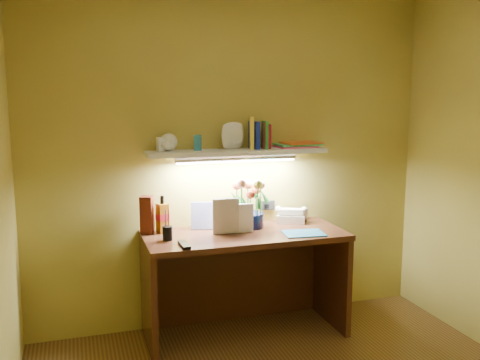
% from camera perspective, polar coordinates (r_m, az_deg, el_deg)
% --- Properties ---
extents(desk, '(1.40, 0.60, 0.75)m').
position_cam_1_polar(desk, '(3.86, 0.52, -11.03)').
color(desk, '#381A0F').
rests_on(desk, ground).
extents(flower_bouquet, '(0.28, 0.28, 0.37)m').
position_cam_1_polar(flower_bouquet, '(3.86, 1.00, -2.40)').
color(flower_bouquet, black).
rests_on(flower_bouquet, desk).
extents(telephone, '(0.25, 0.22, 0.12)m').
position_cam_1_polar(telephone, '(4.05, 5.48, -3.66)').
color(telephone, white).
rests_on(telephone, desk).
extents(desk_clock, '(0.09, 0.06, 0.08)m').
position_cam_1_polar(desk_clock, '(4.15, 6.59, -3.63)').
color(desk_clock, silver).
rests_on(desk_clock, desk).
extents(whisky_bottle, '(0.09, 0.09, 0.26)m').
position_cam_1_polar(whisky_bottle, '(3.76, -8.28, -3.64)').
color(whisky_bottle, '#A05B10').
rests_on(whisky_bottle, desk).
extents(whisky_box, '(0.11, 0.11, 0.26)m').
position_cam_1_polar(whisky_box, '(3.77, -9.89, -3.66)').
color(whisky_box, '#581E0F').
rests_on(whisky_box, desk).
extents(pen_cup, '(0.07, 0.07, 0.16)m').
position_cam_1_polar(pen_cup, '(3.57, -7.75, -5.14)').
color(pen_cup, black).
rests_on(pen_cup, desk).
extents(art_card, '(0.20, 0.09, 0.19)m').
position_cam_1_polar(art_card, '(3.84, -3.80, -3.80)').
color(art_card, white).
rests_on(art_card, desk).
extents(tv_remote, '(0.05, 0.17, 0.02)m').
position_cam_1_polar(tv_remote, '(3.44, -5.97, -6.87)').
color(tv_remote, black).
rests_on(tv_remote, desk).
extents(blue_folder, '(0.30, 0.24, 0.01)m').
position_cam_1_polar(blue_folder, '(3.74, 6.81, -5.67)').
color(blue_folder, teal).
rests_on(blue_folder, desk).
extents(desk_book_a, '(0.19, 0.04, 0.25)m').
position_cam_1_polar(desk_book_a, '(3.66, -2.93, -3.97)').
color(desk_book_a, beige).
rests_on(desk_book_a, desk).
extents(desk_book_b, '(0.15, 0.03, 0.21)m').
position_cam_1_polar(desk_book_b, '(3.71, -0.83, -4.14)').
color(desk_book_b, white).
rests_on(desk_book_b, desk).
extents(wall_shelf, '(1.30, 0.29, 0.26)m').
position_cam_1_polar(wall_shelf, '(3.82, 0.01, 3.59)').
color(wall_shelf, white).
rests_on(wall_shelf, ground).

